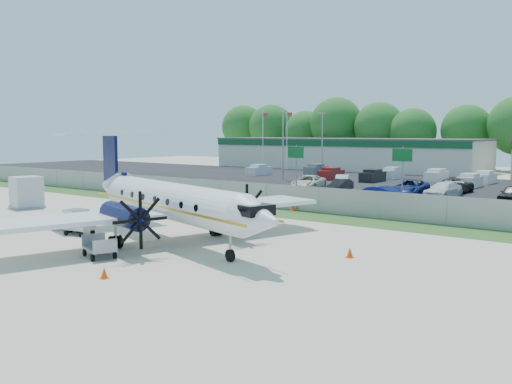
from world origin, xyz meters
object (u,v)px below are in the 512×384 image
Objects in this scene: baggage_cart_near at (79,228)px; service_container at (27,193)px; baggage_cart_far at (99,248)px; aircraft at (169,201)px; pushback_tug at (73,220)px.

baggage_cart_near is 15.04m from service_container.
baggage_cart_near is at bearing -19.37° from service_container.
baggage_cart_far reaches higher than baggage_cart_near.
aircraft is 8.20m from pushback_tug.
pushback_tug is 9.05m from baggage_cart_far.
pushback_tug is 2.18m from baggage_cart_near.
baggage_cart_near is at bearing 152.63° from baggage_cart_far.
aircraft reaches higher than pushback_tug.
pushback_tug reaches higher than baggage_cart_far.
aircraft is 5.32m from baggage_cart_far.
aircraft reaches higher than service_container.
aircraft is at bearing 91.39° from baggage_cart_far.
baggage_cart_far is at bearing -27.37° from baggage_cart_near.
pushback_tug is 0.90× the size of service_container.
baggage_cart_far is 0.82× the size of service_container.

